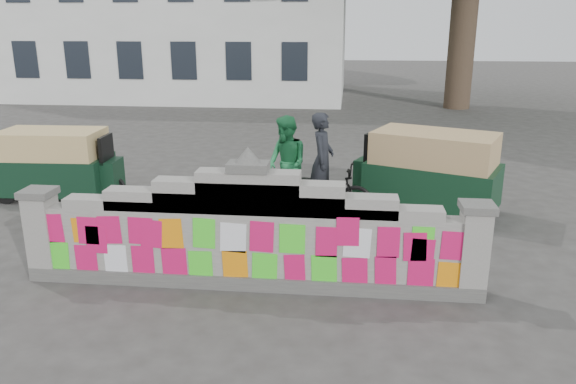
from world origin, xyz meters
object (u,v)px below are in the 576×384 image
Objects in this scene: cyclist_rider at (322,172)px; rickshaw_right at (429,170)px; cyclist_bike at (322,191)px; pedestrian at (286,164)px; rickshaw_left at (57,163)px.

cyclist_rider reaches higher than rickshaw_right.
cyclist_bike is at bearing 39.14° from rickshaw_right.
pedestrian is 0.71× the size of rickshaw_left.
rickshaw_right is at bearing -65.90° from cyclist_rider.
cyclist_bike is 1.12× the size of cyclist_rider.
pedestrian is 0.64× the size of rickshaw_right.
cyclist_rider is 0.60× the size of rickshaw_right.
cyclist_bike is at bearing -81.98° from cyclist_rider.
cyclist_bike is 0.36m from cyclist_rider.
cyclist_rider reaches higher than rickshaw_left.
rickshaw_left is at bearing 22.50° from rickshaw_right.
rickshaw_left reaches higher than cyclist_bike.
rickshaw_left is 0.90× the size of rickshaw_right.
rickshaw_right is (2.06, 0.59, 0.30)m from cyclist_bike.
cyclist_rider is at bearing 29.08° from pedestrian.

